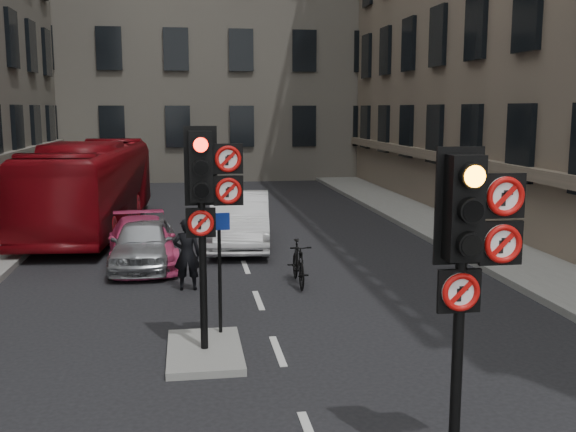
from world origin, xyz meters
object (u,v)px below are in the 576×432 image
object	(u,v)px
bus_red	(91,186)
motorcycle	(298,263)
car_white	(240,220)
car_pink	(142,242)
motorcyclist	(187,254)
signal_far	(207,190)
car_silver	(144,243)
signal_near	(470,243)
info_sign	(219,256)

from	to	relation	value
bus_red	motorcycle	size ratio (longest dim) A/B	6.25
car_white	car_pink	size ratio (longest dim) A/B	1.17
bus_red	motorcyclist	xyz separation A→B (m)	(3.05, -7.98, -0.65)
signal_far	car_silver	bearing A→B (deg)	102.46
signal_near	info_sign	size ratio (longest dim) A/B	1.70
signal_far	bus_red	world-z (taller)	signal_far
signal_far	bus_red	bearing A→B (deg)	105.68
signal_far	motorcyclist	xyz separation A→B (m)	(-0.34, 4.08, -1.90)
car_pink	info_sign	size ratio (longest dim) A/B	1.92
bus_red	info_sign	xyz separation A→B (m)	(3.60, -11.32, 0.03)
signal_far	info_sign	xyz separation A→B (m)	(0.21, 0.74, -1.22)
motorcycle	car_white	bearing A→B (deg)	103.61
signal_near	info_sign	bearing A→B (deg)	116.72
car_silver	car_white	world-z (taller)	car_white
signal_far	motorcycle	world-z (taller)	signal_far
car_white	motorcyclist	bearing A→B (deg)	-102.93
car_white	bus_red	size ratio (longest dim) A/B	0.45
signal_far	car_silver	xyz separation A→B (m)	(-1.41, 6.40, -2.08)
car_silver	car_white	size ratio (longest dim) A/B	0.78
car_pink	info_sign	distance (m)	6.25
car_white	car_pink	distance (m)	3.29
motorcycle	motorcyclist	bearing A→B (deg)	-177.10
car_white	bus_red	world-z (taller)	bus_red
motorcycle	info_sign	distance (m)	4.04
signal_far	car_white	bearing A→B (deg)	82.15
bus_red	car_pink	bearing A→B (deg)	-66.02
signal_far	bus_red	size ratio (longest dim) A/B	0.34
signal_far	car_white	world-z (taller)	signal_far
signal_near	info_sign	world-z (taller)	signal_near
bus_red	car_white	bearing A→B (deg)	-32.66
car_pink	bus_red	distance (m)	5.77
motorcycle	info_sign	bearing A→B (deg)	-118.23
signal_far	motorcyclist	bearing A→B (deg)	94.74
car_pink	car_silver	bearing A→B (deg)	-83.96
signal_near	motorcycle	xyz separation A→B (m)	(-0.45, 8.15, -2.08)
signal_near	bus_red	size ratio (longest dim) A/B	0.34
motorcycle	motorcyclist	size ratio (longest dim) A/B	1.04
motorcyclist	info_sign	bearing A→B (deg)	102.18
car_silver	car_pink	bearing A→B (deg)	104.33
car_white	motorcycle	xyz separation A→B (m)	(0.96, -4.46, -0.28)
signal_near	car_white	size ratio (longest dim) A/B	0.76
car_silver	info_sign	world-z (taller)	info_sign
car_pink	info_sign	bearing A→B (deg)	-80.03
car_silver	motorcycle	world-z (taller)	car_silver
car_silver	motorcyclist	world-z (taller)	motorcyclist
car_white	motorcyclist	distance (m)	4.78
bus_red	motorcyclist	distance (m)	8.57
bus_red	car_silver	bearing A→B (deg)	-66.39
bus_red	motorcyclist	bearing A→B (deg)	-64.69
signal_near	car_silver	world-z (taller)	signal_near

